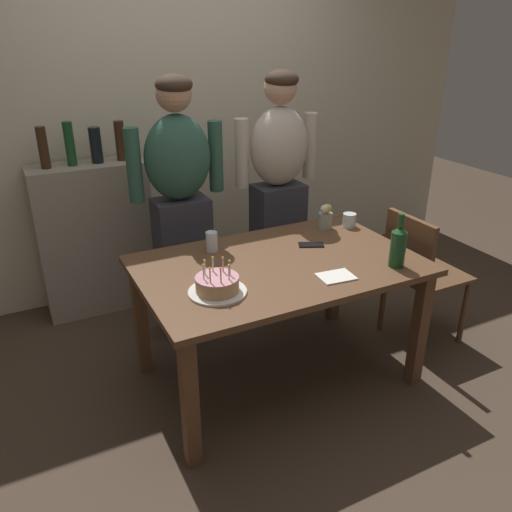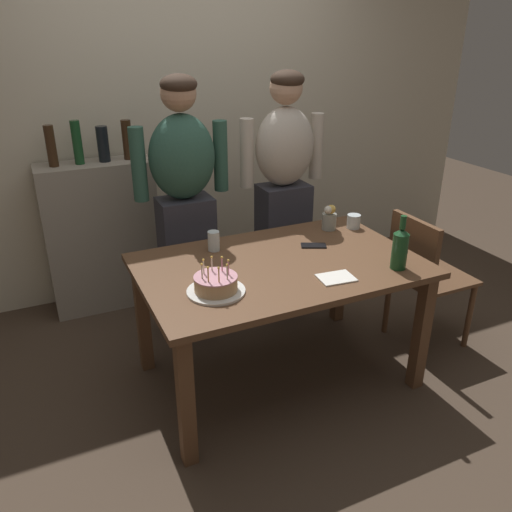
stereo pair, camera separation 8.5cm
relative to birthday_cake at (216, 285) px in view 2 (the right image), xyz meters
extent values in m
plane|color=#47382B|center=(0.43, 0.17, -0.78)|extent=(10.00, 10.00, 0.00)
cube|color=beige|center=(0.43, 1.72, 0.52)|extent=(5.20, 0.10, 2.60)
cube|color=brown|center=(0.43, 0.17, -0.06)|extent=(1.50, 0.96, 0.03)
cube|color=brown|center=(-0.25, -0.24, -0.43)|extent=(0.07, 0.07, 0.70)
cube|color=brown|center=(1.11, -0.24, -0.43)|extent=(0.07, 0.07, 0.70)
cube|color=brown|center=(-0.25, 0.58, -0.43)|extent=(0.07, 0.07, 0.70)
cube|color=brown|center=(1.11, 0.58, -0.43)|extent=(0.07, 0.07, 0.70)
cylinder|color=white|center=(0.00, 0.00, -0.03)|extent=(0.28, 0.28, 0.01)
cylinder|color=tan|center=(0.00, 0.00, 0.01)|extent=(0.21, 0.21, 0.07)
cylinder|color=#D18E9E|center=(0.00, 0.00, 0.04)|extent=(0.21, 0.21, 0.01)
cylinder|color=#EAB266|center=(-0.05, -0.04, 0.08)|extent=(0.01, 0.01, 0.07)
sphere|color=#F9C64C|center=(-0.05, -0.04, 0.12)|extent=(0.01, 0.01, 0.01)
cylinder|color=#EAB266|center=(-0.01, -0.06, 0.08)|extent=(0.01, 0.01, 0.07)
sphere|color=#F9C64C|center=(-0.01, -0.06, 0.12)|extent=(0.01, 0.01, 0.01)
cylinder|color=beige|center=(0.04, -0.05, 0.08)|extent=(0.01, 0.01, 0.07)
sphere|color=#F9C64C|center=(0.04, -0.05, 0.12)|extent=(0.01, 0.01, 0.01)
cylinder|color=pink|center=(0.06, -0.01, 0.08)|extent=(0.01, 0.01, 0.07)
sphere|color=#F9C64C|center=(0.06, -0.01, 0.12)|extent=(0.01, 0.01, 0.01)
cylinder|color=pink|center=(0.05, 0.04, 0.08)|extent=(0.01, 0.01, 0.07)
sphere|color=#F9C64C|center=(0.05, 0.04, 0.12)|extent=(0.01, 0.01, 0.01)
cylinder|color=beige|center=(0.01, 0.06, 0.08)|extent=(0.01, 0.01, 0.07)
sphere|color=#F9C64C|center=(0.01, 0.06, 0.12)|extent=(0.01, 0.01, 0.01)
cylinder|color=beige|center=(-0.04, 0.05, 0.08)|extent=(0.01, 0.01, 0.07)
sphere|color=#F9C64C|center=(-0.04, 0.05, 0.12)|extent=(0.01, 0.01, 0.01)
cylinder|color=beige|center=(-0.06, 0.01, 0.08)|extent=(0.01, 0.01, 0.07)
sphere|color=#F9C64C|center=(-0.06, 0.01, 0.12)|extent=(0.01, 0.01, 0.01)
cylinder|color=silver|center=(1.09, 0.44, 0.00)|extent=(0.08, 0.08, 0.09)
cylinder|color=silver|center=(0.17, 0.48, 0.02)|extent=(0.07, 0.07, 0.11)
cylinder|color=#194723|center=(0.96, -0.15, 0.06)|extent=(0.08, 0.08, 0.19)
cone|color=#194723|center=(0.96, -0.15, 0.17)|extent=(0.08, 0.08, 0.03)
cylinder|color=#194723|center=(0.96, -0.15, 0.22)|extent=(0.03, 0.03, 0.07)
cube|color=black|center=(0.71, 0.29, -0.04)|extent=(0.16, 0.13, 0.01)
cube|color=white|center=(0.60, -0.12, -0.04)|extent=(0.19, 0.15, 0.01)
cylinder|color=#999E93|center=(0.94, 0.49, 0.01)|extent=(0.09, 0.09, 0.10)
sphere|color=silver|center=(0.92, 0.47, 0.10)|extent=(0.05, 0.05, 0.05)
sphere|color=gold|center=(0.94, 0.48, 0.09)|extent=(0.06, 0.06, 0.06)
cube|color=#33333D|center=(0.15, 0.93, -0.32)|extent=(0.34, 0.23, 0.92)
ellipsoid|color=#2D5647|center=(0.15, 0.93, 0.40)|extent=(0.41, 0.27, 0.52)
sphere|color=tan|center=(0.15, 0.93, 0.77)|extent=(0.21, 0.21, 0.21)
ellipsoid|color=#38281E|center=(0.15, 0.91, 0.82)|extent=(0.21, 0.21, 0.12)
cylinder|color=#2D5647|center=(0.41, 0.96, 0.37)|extent=(0.09, 0.09, 0.44)
cylinder|color=#2D5647|center=(-0.11, 0.96, 0.37)|extent=(0.09, 0.09, 0.44)
cube|color=#33333D|center=(0.85, 0.93, -0.32)|extent=(0.34, 0.23, 0.92)
ellipsoid|color=beige|center=(0.85, 0.93, 0.40)|extent=(0.41, 0.27, 0.52)
sphere|color=tan|center=(0.85, 0.93, 0.77)|extent=(0.21, 0.21, 0.21)
ellipsoid|color=#38281E|center=(0.85, 0.91, 0.82)|extent=(0.21, 0.21, 0.12)
cylinder|color=beige|center=(1.11, 0.96, 0.37)|extent=(0.09, 0.09, 0.44)
cylinder|color=beige|center=(0.59, 0.96, 0.37)|extent=(0.09, 0.09, 0.44)
cube|color=brown|center=(1.49, 0.11, -0.32)|extent=(0.42, 0.42, 0.02)
cube|color=brown|center=(1.30, 0.11, -0.11)|extent=(0.04, 0.40, 0.40)
cylinder|color=brown|center=(1.67, -0.07, -0.55)|extent=(0.04, 0.04, 0.45)
cylinder|color=brown|center=(1.67, 0.29, -0.55)|extent=(0.04, 0.04, 0.45)
cylinder|color=brown|center=(1.31, -0.07, -0.55)|extent=(0.04, 0.04, 0.45)
cylinder|color=brown|center=(1.31, 0.29, -0.55)|extent=(0.04, 0.04, 0.45)
cube|color=#9E9384|center=(-0.30, 1.50, -0.25)|extent=(0.77, 0.30, 1.07)
cylinder|color=#382314|center=(-0.55, 1.50, 0.42)|extent=(0.06, 0.06, 0.27)
cylinder|color=#194723|center=(-0.39, 1.50, 0.43)|extent=(0.06, 0.06, 0.28)
cylinder|color=black|center=(-0.22, 1.50, 0.40)|extent=(0.08, 0.08, 0.24)
cylinder|color=#382314|center=(-0.06, 1.50, 0.42)|extent=(0.07, 0.07, 0.27)
camera|label=1|loc=(-0.81, -2.01, 1.12)|focal=36.00mm
camera|label=2|loc=(-0.74, -2.05, 1.12)|focal=36.00mm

